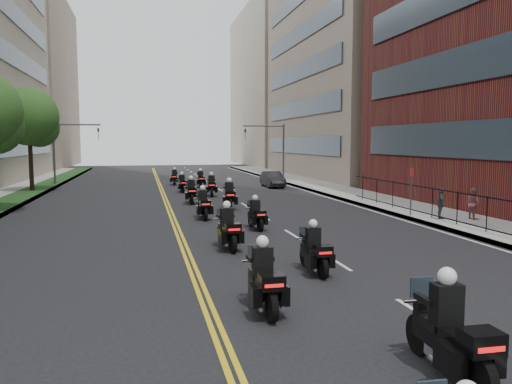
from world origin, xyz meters
The scene contains 22 objects.
sidewalk_right centered at (12.00, 25.00, 0.07)m, with size 4.00×90.00×0.15m, color gray.
building_right_tan centered at (21.48, 48.00, 15.00)m, with size 15.11×28.00×30.00m.
building_right_far centered at (21.50, 78.00, 13.00)m, with size 15.00×28.00×26.00m, color #A19282.
building_left_far centered at (-22.00, 78.00, 13.00)m, with size 16.00×28.00×26.00m, color gray.
iron_fence centered at (11.00, 12.00, 0.90)m, with size 0.05×28.00×1.50m.
traffic_signal_right centered at (9.54, 42.00, 3.70)m, with size 4.09×0.20×5.60m.
traffic_signal_left centered at (-9.54, 42.00, 3.70)m, with size 4.09×0.20×5.60m.
motorcycle_1 centered at (1.99, 2.16, 0.73)m, with size 0.58×2.49×1.84m.
motorcycle_2 centered at (-0.22, 6.04, 0.69)m, with size 0.54×2.36×1.74m.
motorcycle_3 centered at (2.04, 8.96, 0.63)m, with size 0.50×2.16×1.60m.
motorcycle_4 centered at (0.09, 12.84, 0.69)m, with size 0.61×2.37×1.75m.
motorcycle_5 centered at (2.00, 16.63, 0.61)m, with size 0.53×2.08×1.53m.
motorcycle_6 centered at (0.06, 20.16, 0.67)m, with size 0.54×2.31×1.71m.
motorcycle_7 centered at (2.00, 23.63, 0.72)m, with size 0.68×2.46×1.81m.
motorcycle_8 centered at (0.08, 26.73, 0.69)m, with size 0.55×2.37×1.75m.
motorcycle_9 centered at (1.91, 30.68, 0.68)m, with size 0.67×2.35×1.73m.
motorcycle_10 centered at (0.06, 33.92, 0.62)m, with size 0.51×2.14×1.58m.
motorcycle_11 centered at (1.90, 37.58, 0.65)m, with size 0.51×2.21×1.64m.
motorcycle_12 centered at (-0.11, 40.78, 0.63)m, with size 0.62×2.14×1.58m.
parked_sedan centered at (8.00, 36.62, 0.67)m, with size 1.42×4.07×1.34m, color black.
pedestrian_b centered at (12.74, 16.23, 0.91)m, with size 0.74×0.58×1.52m, color #854850.
pedestrian_c centered at (11.20, 16.59, 0.89)m, with size 0.87×0.36×1.48m, color #3B3C43.
Camera 1 is at (-2.87, -4.84, 3.89)m, focal length 35.00 mm.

